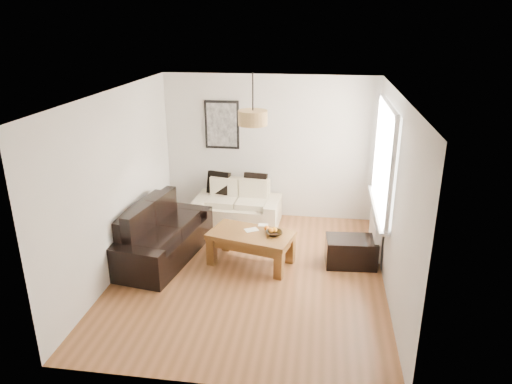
# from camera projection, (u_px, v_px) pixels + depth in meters

# --- Properties ---
(floor) EXTENTS (4.50, 4.50, 0.00)m
(floor) POSITION_uv_depth(u_px,v_px,m) (250.00, 274.00, 6.89)
(floor) COLOR brown
(floor) RESTS_ON ground
(ceiling) EXTENTS (3.80, 4.50, 0.00)m
(ceiling) POSITION_uv_depth(u_px,v_px,m) (249.00, 93.00, 5.99)
(ceiling) COLOR white
(ceiling) RESTS_ON floor
(wall_back) EXTENTS (3.80, 0.04, 2.60)m
(wall_back) POSITION_uv_depth(u_px,v_px,m) (269.00, 148.00, 8.53)
(wall_back) COLOR silver
(wall_back) RESTS_ON floor
(wall_front) EXTENTS (3.80, 0.04, 2.60)m
(wall_front) POSITION_uv_depth(u_px,v_px,m) (212.00, 272.00, 4.35)
(wall_front) COLOR silver
(wall_front) RESTS_ON floor
(wall_left) EXTENTS (0.04, 4.50, 2.60)m
(wall_left) POSITION_uv_depth(u_px,v_px,m) (117.00, 183.00, 6.69)
(wall_left) COLOR silver
(wall_left) RESTS_ON floor
(wall_right) EXTENTS (0.04, 4.50, 2.60)m
(wall_right) POSITION_uv_depth(u_px,v_px,m) (393.00, 197.00, 6.18)
(wall_right) COLOR silver
(wall_right) RESTS_ON floor
(window_bay) EXTENTS (0.14, 1.90, 1.60)m
(window_bay) POSITION_uv_depth(u_px,v_px,m) (385.00, 158.00, 6.83)
(window_bay) COLOR white
(window_bay) RESTS_ON wall_right
(radiator) EXTENTS (0.10, 0.90, 0.52)m
(radiator) POSITION_uv_depth(u_px,v_px,m) (375.00, 234.00, 7.25)
(radiator) COLOR white
(radiator) RESTS_ON wall_right
(poster) EXTENTS (0.62, 0.04, 0.87)m
(poster) POSITION_uv_depth(u_px,v_px,m) (222.00, 125.00, 8.48)
(poster) COLOR black
(poster) RESTS_ON wall_back
(pendant_shade) EXTENTS (0.40, 0.40, 0.20)m
(pendant_shade) POSITION_uv_depth(u_px,v_px,m) (253.00, 118.00, 6.39)
(pendant_shade) COLOR tan
(pendant_shade) RESTS_ON ceiling
(loveseat_cream) EXTENTS (1.53, 0.88, 0.74)m
(loveseat_cream) POSITION_uv_depth(u_px,v_px,m) (237.00, 204.00, 8.48)
(loveseat_cream) COLOR beige
(loveseat_cream) RESTS_ON floor
(sofa_leather) EXTENTS (1.21, 2.01, 0.82)m
(sofa_leather) POSITION_uv_depth(u_px,v_px,m) (161.00, 233.00, 7.24)
(sofa_leather) COLOR black
(sofa_leather) RESTS_ON floor
(coffee_table) EXTENTS (1.36, 0.95, 0.50)m
(coffee_table) POSITION_uv_depth(u_px,v_px,m) (251.00, 248.00, 7.10)
(coffee_table) COLOR brown
(coffee_table) RESTS_ON floor
(ottoman) EXTENTS (0.77, 0.53, 0.42)m
(ottoman) POSITION_uv_depth(u_px,v_px,m) (351.00, 252.00, 7.08)
(ottoman) COLOR black
(ottoman) RESTS_ON floor
(cushion_left) EXTENTS (0.43, 0.22, 0.41)m
(cushion_left) POSITION_uv_depth(u_px,v_px,m) (219.00, 183.00, 8.59)
(cushion_left) COLOR black
(cushion_left) RESTS_ON loveseat_cream
(cushion_right) EXTENTS (0.42, 0.17, 0.41)m
(cushion_right) POSITION_uv_depth(u_px,v_px,m) (255.00, 184.00, 8.50)
(cushion_right) COLOR black
(cushion_right) RESTS_ON loveseat_cream
(fruit_bowl) EXTENTS (0.30, 0.30, 0.06)m
(fruit_bowl) POSITION_uv_depth(u_px,v_px,m) (274.00, 233.00, 6.93)
(fruit_bowl) COLOR black
(fruit_bowl) RESTS_ON coffee_table
(orange_a) EXTENTS (0.08, 0.08, 0.07)m
(orange_a) POSITION_uv_depth(u_px,v_px,m) (271.00, 230.00, 7.01)
(orange_a) COLOR orange
(orange_a) RESTS_ON fruit_bowl
(orange_b) EXTENTS (0.10, 0.10, 0.08)m
(orange_b) POSITION_uv_depth(u_px,v_px,m) (275.00, 230.00, 7.02)
(orange_b) COLOR orange
(orange_b) RESTS_ON fruit_bowl
(orange_c) EXTENTS (0.09, 0.09, 0.08)m
(orange_c) POSITION_uv_depth(u_px,v_px,m) (267.00, 228.00, 7.08)
(orange_c) COLOR orange
(orange_c) RESTS_ON fruit_bowl
(papers) EXTENTS (0.24, 0.22, 0.01)m
(papers) POSITION_uv_depth(u_px,v_px,m) (251.00, 230.00, 7.11)
(papers) COLOR white
(papers) RESTS_ON coffee_table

